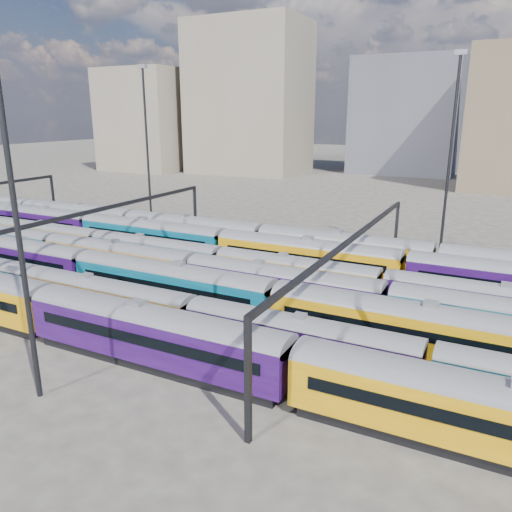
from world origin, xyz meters
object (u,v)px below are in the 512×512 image
at_px(rake_2, 86,265).
at_px(mast_2, 13,192).
at_px(rake_0, 46,305).
at_px(rake_1, 193,313).

distance_m(rake_2, mast_2, 23.82).
relative_size(rake_0, rake_2, 1.02).
bearing_deg(rake_1, rake_0, -156.41).
distance_m(rake_0, mast_2, 14.80).
height_order(rake_1, rake_2, rake_2).
bearing_deg(mast_2, rake_2, 126.25).
distance_m(rake_0, rake_2, 11.43).
distance_m(rake_1, rake_2, 17.70).
relative_size(rake_2, mast_2, 5.19).
distance_m(rake_0, rake_1, 12.51).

